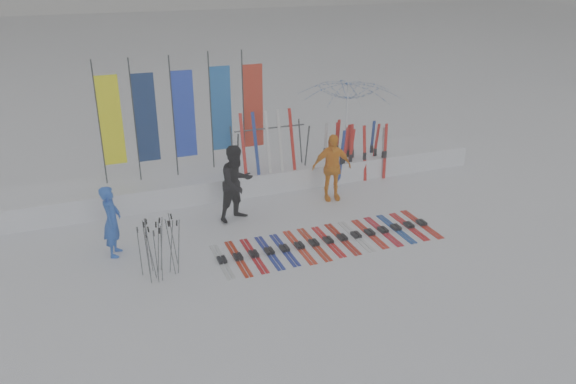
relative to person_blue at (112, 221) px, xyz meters
name	(u,v)px	position (x,y,z in m)	size (l,w,h in m)	color
ground	(306,263)	(3.76, -1.90, -0.81)	(120.00, 120.00, 0.00)	white
snow_bank	(243,177)	(3.76, 2.70, -0.51)	(14.00, 1.60, 0.60)	white
person_blue	(112,221)	(0.00, 0.00, 0.00)	(0.59, 0.39, 1.61)	blue
person_black	(237,183)	(3.03, 0.76, 0.15)	(0.93, 0.73, 1.92)	black
person_yellow	(332,167)	(5.73, 1.05, 0.10)	(1.06, 0.44, 1.81)	orange
tent_canopy	(347,124)	(7.25, 3.18, 0.57)	(3.01, 3.07, 2.76)	white
ski_row	(328,240)	(4.61, -1.18, -0.77)	(5.21, 1.68, 0.07)	silver
pole_cluster	(159,249)	(0.79, -1.25, -0.20)	(0.84, 0.75, 1.26)	#595B60
feather_flags	(184,114)	(2.25, 2.88, 1.44)	(4.38, 0.26, 3.20)	#383A3F
ski_rack	(270,142)	(4.45, 2.30, 0.58)	(2.04, 0.80, 1.23)	#383A3F
upright_skis	(353,152)	(7.03, 2.29, -0.01)	(1.58, 1.03, 1.69)	red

